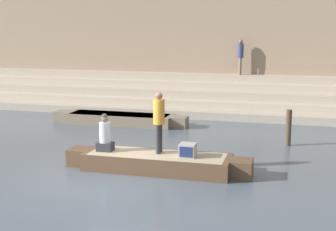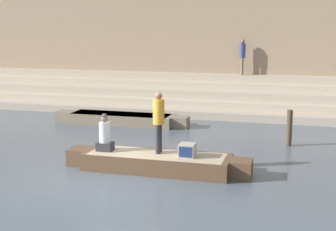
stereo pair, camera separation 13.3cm
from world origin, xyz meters
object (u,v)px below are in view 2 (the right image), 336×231
(rowboat_main, at_px, (157,162))
(person_rowing, at_px, (105,136))
(mooring_post, at_px, (289,128))
(person_on_steps, at_px, (242,54))
(moored_boat_shore, at_px, (121,119))
(tv_set, at_px, (187,150))
(person_standing, at_px, (159,118))

(rowboat_main, xyz_separation_m, person_rowing, (-1.57, -0.05, 0.68))
(person_rowing, relative_size, mooring_post, 0.88)
(person_rowing, bearing_deg, person_on_steps, 74.45)
(rowboat_main, xyz_separation_m, person_on_steps, (1.07, 11.13, 2.48))
(person_rowing, height_order, moored_boat_shore, person_rowing)
(tv_set, distance_m, mooring_post, 4.83)
(rowboat_main, distance_m, moored_boat_shore, 6.82)
(person_rowing, xyz_separation_m, tv_set, (2.47, 0.00, -0.27))
(rowboat_main, distance_m, person_on_steps, 11.46)
(person_rowing, xyz_separation_m, person_on_steps, (2.64, 11.18, 1.80))
(person_rowing, distance_m, person_on_steps, 11.62)
(moored_boat_shore, bearing_deg, person_rowing, -78.58)
(person_standing, xyz_separation_m, person_rowing, (-1.59, -0.18, -0.57))
(rowboat_main, height_order, person_rowing, person_rowing)
(tv_set, relative_size, person_on_steps, 0.25)
(mooring_post, bearing_deg, person_standing, -132.73)
(moored_boat_shore, relative_size, mooring_post, 4.67)
(rowboat_main, xyz_separation_m, mooring_post, (3.58, 3.98, 0.37))
(person_standing, bearing_deg, rowboat_main, -110.29)
(person_standing, distance_m, tv_set, 1.23)
(moored_boat_shore, distance_m, mooring_post, 7.25)
(person_rowing, bearing_deg, rowboat_main, -0.61)
(mooring_post, xyz_separation_m, person_on_steps, (-2.51, 7.15, 2.11))
(moored_boat_shore, distance_m, person_on_steps, 7.31)
(moored_boat_shore, bearing_deg, mooring_post, -21.10)
(person_on_steps, bearing_deg, person_standing, -95.14)
(tv_set, xyz_separation_m, person_on_steps, (0.17, 11.17, 2.06))
(rowboat_main, distance_m, tv_set, 0.99)
(person_rowing, bearing_deg, person_standing, 4.12)
(person_standing, height_order, moored_boat_shore, person_standing)
(person_standing, bearing_deg, moored_boat_shore, 109.58)
(tv_set, xyz_separation_m, moored_boat_shore, (-4.30, 5.95, -0.44))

